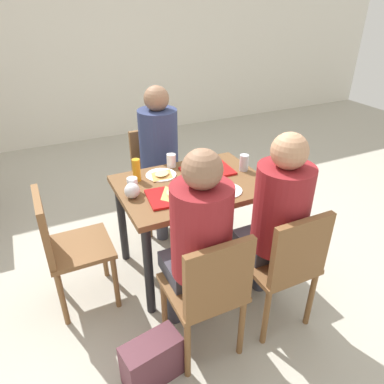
{
  "coord_description": "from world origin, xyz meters",
  "views": [
    {
      "loc": [
        -0.94,
        -1.98,
        1.88
      ],
      "look_at": [
        0.0,
        0.0,
        0.66
      ],
      "focal_mm": 33.38,
      "sensor_mm": 36.0,
      "label": 1
    }
  ],
  "objects_px": {
    "soda_can": "(244,163)",
    "condiment_bottle": "(137,170)",
    "tray_red_far": "(207,171)",
    "tray_red_near": "(176,196)",
    "handbag": "(152,361)",
    "plastic_cup_c": "(133,185)",
    "chair_near_right": "(286,262)",
    "person_in_brown_jacket": "(276,215)",
    "person_far_side": "(160,150)",
    "paper_plate_center": "(161,175)",
    "plastic_cup_a": "(171,160)",
    "foil_bundle": "(132,191)",
    "chair_near_left": "(209,289)",
    "chair_far_side": "(156,170)",
    "pizza_slice_c": "(162,174)",
    "paper_plate_near_edge": "(226,190)",
    "pizza_slice_b": "(208,169)",
    "person_in_red": "(198,238)",
    "pizza_slice_a": "(176,194)",
    "plastic_cup_b": "(217,196)",
    "main_table": "(192,197)",
    "chair_left_end": "(65,243)"
  },
  "relations": [
    {
      "from": "chair_near_right",
      "to": "paper_plate_center",
      "type": "xyz_separation_m",
      "value": [
        -0.41,
        0.95,
        0.23
      ]
    },
    {
      "from": "foil_bundle",
      "to": "pizza_slice_c",
      "type": "bearing_deg",
      "value": 35.63
    },
    {
      "from": "person_in_red",
      "to": "tray_red_near",
      "type": "relative_size",
      "value": 3.52
    },
    {
      "from": "person_far_side",
      "to": "tray_red_far",
      "type": "relative_size",
      "value": 3.52
    },
    {
      "from": "tray_red_near",
      "to": "handbag",
      "type": "xyz_separation_m",
      "value": [
        -0.43,
        -0.64,
        -0.6
      ]
    },
    {
      "from": "person_far_side",
      "to": "pizza_slice_c",
      "type": "xyz_separation_m",
      "value": [
        -0.15,
        -0.43,
        -0.0
      ]
    },
    {
      "from": "chair_far_side",
      "to": "main_table",
      "type": "bearing_deg",
      "value": -90.0
    },
    {
      "from": "person_far_side",
      "to": "plastic_cup_c",
      "type": "distance_m",
      "value": 0.69
    },
    {
      "from": "pizza_slice_c",
      "to": "soda_can",
      "type": "bearing_deg",
      "value": -15.73
    },
    {
      "from": "chair_far_side",
      "to": "pizza_slice_b",
      "type": "xyz_separation_m",
      "value": [
        0.18,
        -0.65,
        0.25
      ]
    },
    {
      "from": "chair_far_side",
      "to": "condiment_bottle",
      "type": "xyz_separation_m",
      "value": [
        -0.33,
        -0.55,
        0.31
      ]
    },
    {
      "from": "chair_left_end",
      "to": "foil_bundle",
      "type": "bearing_deg",
      "value": -2.27
    },
    {
      "from": "chair_near_left",
      "to": "foil_bundle",
      "type": "bearing_deg",
      "value": 103.71
    },
    {
      "from": "person_in_red",
      "to": "foil_bundle",
      "type": "xyz_separation_m",
      "value": [
        -0.18,
        0.59,
        0.03
      ]
    },
    {
      "from": "paper_plate_near_edge",
      "to": "pizza_slice_b",
      "type": "xyz_separation_m",
      "value": [
        0.03,
        0.3,
        0.02
      ]
    },
    {
      "from": "chair_far_side",
      "to": "handbag",
      "type": "relative_size",
      "value": 2.67
    },
    {
      "from": "pizza_slice_a",
      "to": "pizza_slice_b",
      "type": "xyz_separation_m",
      "value": [
        0.36,
        0.24,
        0.0
      ]
    },
    {
      "from": "paper_plate_center",
      "to": "plastic_cup_a",
      "type": "xyz_separation_m",
      "value": [
        0.13,
        0.11,
        0.05
      ]
    },
    {
      "from": "person_far_side",
      "to": "condiment_bottle",
      "type": "bearing_deg",
      "value": -129.05
    },
    {
      "from": "chair_far_side",
      "to": "person_far_side",
      "type": "bearing_deg",
      "value": -90.0
    },
    {
      "from": "person_in_brown_jacket",
      "to": "person_far_side",
      "type": "bearing_deg",
      "value": 101.81
    },
    {
      "from": "plastic_cup_a",
      "to": "pizza_slice_c",
      "type": "bearing_deg",
      "value": -134.86
    },
    {
      "from": "person_far_side",
      "to": "chair_near_right",
      "type": "bearing_deg",
      "value": -79.38
    },
    {
      "from": "paper_plate_center",
      "to": "pizza_slice_c",
      "type": "distance_m",
      "value": 0.02
    },
    {
      "from": "main_table",
      "to": "person_in_brown_jacket",
      "type": "height_order",
      "value": "person_in_brown_jacket"
    },
    {
      "from": "plastic_cup_c",
      "to": "chair_near_right",
      "type": "bearing_deg",
      "value": -50.53
    },
    {
      "from": "chair_near_right",
      "to": "pizza_slice_b",
      "type": "relative_size",
      "value": 3.93
    },
    {
      "from": "person_far_side",
      "to": "pizza_slice_c",
      "type": "relative_size",
      "value": 6.04
    },
    {
      "from": "chair_near_right",
      "to": "chair_far_side",
      "type": "xyz_separation_m",
      "value": [
        -0.25,
        1.5,
        0.0
      ]
    },
    {
      "from": "plastic_cup_a",
      "to": "plastic_cup_c",
      "type": "distance_m",
      "value": 0.46
    },
    {
      "from": "chair_near_left",
      "to": "soda_can",
      "type": "distance_m",
      "value": 1.07
    },
    {
      "from": "chair_near_left",
      "to": "soda_can",
      "type": "xyz_separation_m",
      "value": [
        0.69,
        0.77,
        0.29
      ]
    },
    {
      "from": "foil_bundle",
      "to": "person_in_red",
      "type": "bearing_deg",
      "value": -73.2
    },
    {
      "from": "foil_bundle",
      "to": "person_far_side",
      "type": "bearing_deg",
      "value": 55.38
    },
    {
      "from": "chair_near_left",
      "to": "pizza_slice_c",
      "type": "relative_size",
      "value": 4.08
    },
    {
      "from": "person_in_brown_jacket",
      "to": "chair_near_left",
      "type": "bearing_deg",
      "value": -164.59
    },
    {
      "from": "pizza_slice_c",
      "to": "tray_red_far",
      "type": "bearing_deg",
      "value": -12.54
    },
    {
      "from": "soda_can",
      "to": "condiment_bottle",
      "type": "xyz_separation_m",
      "value": [
        -0.76,
        0.18,
        0.02
      ]
    },
    {
      "from": "chair_near_right",
      "to": "paper_plate_center",
      "type": "bearing_deg",
      "value": 113.21
    },
    {
      "from": "paper_plate_near_edge",
      "to": "handbag",
      "type": "bearing_deg",
      "value": -143.31
    },
    {
      "from": "person_in_brown_jacket",
      "to": "plastic_cup_a",
      "type": "relative_size",
      "value": 12.66
    },
    {
      "from": "chair_near_right",
      "to": "plastic_cup_c",
      "type": "bearing_deg",
      "value": 129.47
    },
    {
      "from": "pizza_slice_c",
      "to": "handbag",
      "type": "distance_m",
      "value": 1.21
    },
    {
      "from": "tray_red_far",
      "to": "condiment_bottle",
      "type": "distance_m",
      "value": 0.52
    },
    {
      "from": "chair_far_side",
      "to": "soda_can",
      "type": "bearing_deg",
      "value": -59.36
    },
    {
      "from": "plastic_cup_b",
      "to": "handbag",
      "type": "height_order",
      "value": "plastic_cup_b"
    },
    {
      "from": "person_far_side",
      "to": "plastic_cup_b",
      "type": "bearing_deg",
      "value": -88.41
    },
    {
      "from": "tray_red_far",
      "to": "plastic_cup_b",
      "type": "height_order",
      "value": "plastic_cup_b"
    },
    {
      "from": "tray_red_near",
      "to": "paper_plate_near_edge",
      "type": "height_order",
      "value": "tray_red_near"
    },
    {
      "from": "foil_bundle",
      "to": "chair_near_left",
      "type": "bearing_deg",
      "value": -76.29
    }
  ]
}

